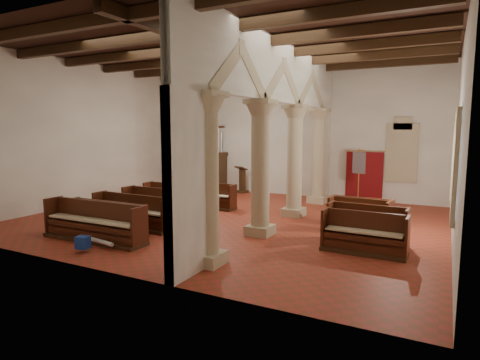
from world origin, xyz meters
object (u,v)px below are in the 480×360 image
object	(u,v)px
pipe_organ	(207,164)
processional_banner	(358,188)
aisle_pew_0	(364,239)
lectern	(242,182)
nave_pew_0	(94,228)

from	to	relation	value
pipe_organ	processional_banner	bearing A→B (deg)	-9.00
processional_banner	aisle_pew_0	world-z (taller)	processional_banner
lectern	nave_pew_0	size ratio (longest dim) A/B	0.39
nave_pew_0	processional_banner	bearing A→B (deg)	55.02
aisle_pew_0	processional_banner	bearing A→B (deg)	103.71
pipe_organ	lectern	xyz separation A→B (m)	(2.11, -0.01, -0.81)
nave_pew_0	pipe_organ	bearing A→B (deg)	102.49
processional_banner	lectern	bearing A→B (deg)	-176.34
nave_pew_0	aisle_pew_0	xyz separation A→B (m)	(7.14, 2.40, -0.01)
processional_banner	pipe_organ	bearing A→B (deg)	-173.36
lectern	nave_pew_0	bearing A→B (deg)	-69.55
processional_banner	nave_pew_0	xyz separation A→B (m)	(-5.79, -8.50, -0.44)
pipe_organ	aisle_pew_0	xyz separation A→B (m)	(9.45, -7.38, -1.01)
lectern	processional_banner	world-z (taller)	processional_banner
processional_banner	aisle_pew_0	size ratio (longest dim) A/B	1.14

